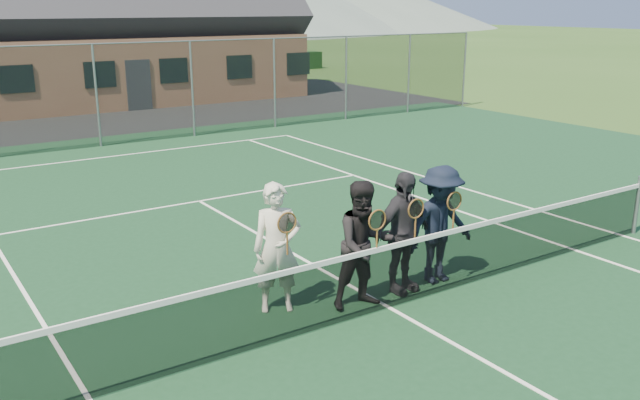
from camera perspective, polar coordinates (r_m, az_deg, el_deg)
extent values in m
plane|color=#2D4E1C|center=(27.50, -21.80, 6.44)|extent=(220.00, 220.00, 0.00)
cube|color=#14381E|center=(9.57, 5.88, -9.10)|extent=(30.00, 30.00, 0.02)
cube|color=white|center=(19.75, -16.62, 3.60)|extent=(10.97, 0.06, 0.01)
cube|color=white|center=(13.52, 24.16, -2.77)|extent=(0.06, 23.77, 0.01)
cube|color=white|center=(7.89, -18.84, -15.67)|extent=(0.06, 23.77, 0.01)
cube|color=white|center=(12.42, 20.74, -3.99)|extent=(0.06, 23.77, 0.01)
cube|color=white|center=(14.73, -10.12, -0.09)|extent=(8.23, 0.06, 0.01)
cube|color=white|center=(9.56, 5.88, -9.02)|extent=(0.06, 12.80, 0.01)
cylinder|color=slate|center=(13.63, 25.13, -0.42)|extent=(0.08, 0.08, 1.10)
cube|color=black|center=(9.38, 5.96, -6.50)|extent=(11.60, 0.02, 0.88)
cube|color=white|center=(9.21, 6.04, -3.91)|extent=(11.60, 0.03, 0.07)
cylinder|color=slate|center=(21.04, -18.30, 8.28)|extent=(0.07, 0.07, 3.00)
cylinder|color=slate|center=(22.03, -10.71, 9.12)|extent=(0.07, 0.07, 3.00)
cylinder|color=slate|center=(23.36, -3.85, 9.74)|extent=(0.07, 0.07, 3.00)
cylinder|color=slate|center=(24.98, 2.21, 10.18)|extent=(0.07, 0.07, 3.00)
cylinder|color=slate|center=(26.85, 7.49, 10.47)|extent=(0.07, 0.07, 3.00)
cylinder|color=slate|center=(28.90, 12.06, 10.65)|extent=(0.07, 0.07, 3.00)
cube|color=black|center=(21.04, -18.30, 8.28)|extent=(30.00, 0.03, 3.00)
cylinder|color=slate|center=(20.91, -18.66, 12.35)|extent=(30.00, 0.04, 0.04)
cube|color=#9E6B4C|center=(32.20, -16.61, 10.68)|extent=(15.00, 8.00, 2.80)
cube|color=#2D2D33|center=(28.28, -15.01, 9.32)|extent=(1.00, 0.06, 2.00)
cube|color=black|center=(27.11, -24.20, 9.27)|extent=(1.20, 0.06, 1.00)
cube|color=black|center=(27.78, -18.05, 10.01)|extent=(1.20, 0.06, 1.00)
cube|color=black|center=(28.74, -12.22, 10.61)|extent=(1.20, 0.06, 1.00)
cube|color=black|center=(29.98, -6.80, 11.07)|extent=(1.20, 0.06, 1.00)
cube|color=black|center=(31.45, -1.84, 11.40)|extent=(1.20, 0.06, 1.00)
cylinder|color=#392214|center=(40.40, -23.41, 11.77)|extent=(0.22, 0.22, 3.85)
cylinder|color=#331D12|center=(43.40, -10.07, 13.02)|extent=(0.22, 0.22, 3.85)
cylinder|color=#3C2816|center=(46.16, -3.07, 13.41)|extent=(0.22, 0.22, 3.85)
imported|color=beige|center=(9.15, -3.64, -4.05)|extent=(0.78, 0.66, 1.80)
torus|color=brown|center=(8.79, -2.80, -1.93)|extent=(0.29, 0.02, 0.29)
cylinder|color=black|center=(8.79, -2.80, -1.93)|extent=(0.25, 0.00, 0.25)
cylinder|color=brown|center=(8.88, -2.78, -3.64)|extent=(0.03, 0.03, 0.32)
imported|color=black|center=(9.27, 3.75, -3.80)|extent=(0.97, 0.81, 1.80)
torus|color=brown|center=(8.93, 4.85, -1.69)|extent=(0.29, 0.02, 0.29)
cylinder|color=black|center=(8.93, 4.85, -1.69)|extent=(0.25, 0.00, 0.25)
cylinder|color=brown|center=(9.02, 4.81, -3.38)|extent=(0.03, 0.03, 0.32)
imported|color=#28272D|center=(9.80, 6.94, -2.76)|extent=(1.10, 0.57, 1.80)
torus|color=brown|center=(9.48, 8.09, -0.73)|extent=(0.29, 0.02, 0.29)
cylinder|color=black|center=(9.48, 8.09, -0.73)|extent=(0.25, 0.00, 0.25)
cylinder|color=brown|center=(9.56, 8.02, -2.33)|extent=(0.03, 0.03, 0.32)
imported|color=black|center=(10.25, 10.06, -2.05)|extent=(1.19, 0.71, 1.80)
torus|color=brown|center=(9.94, 11.25, -0.09)|extent=(0.29, 0.02, 0.29)
cylinder|color=black|center=(9.94, 11.25, -0.09)|extent=(0.25, 0.00, 0.25)
cylinder|color=brown|center=(10.02, 11.16, -1.63)|extent=(0.03, 0.03, 0.32)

